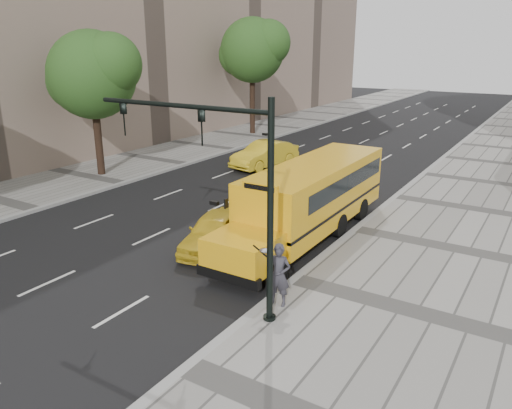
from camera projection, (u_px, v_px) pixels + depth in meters
The scene contains 12 objects.
ground at pixel (239, 208), 24.30m from camera, with size 140.00×140.00×0.00m, color black.
sidewalk_museum at pixel (511, 261), 18.23m from camera, with size 12.00×140.00×0.15m, color gray.
sidewalk_far at pixel (86, 177), 29.81m from camera, with size 6.00×140.00×0.15m, color gray.
curb_museum at pixel (355, 230), 21.25m from camera, with size 0.30×140.00×0.15m, color gray.
curb_far at pixel (122, 184), 28.30m from camera, with size 0.30×140.00×0.15m, color gray.
tree_b at pixel (93, 74), 28.31m from camera, with size 5.62×5.00×8.46m.
tree_c at pixel (253, 50), 41.73m from camera, with size 6.03×5.36×9.82m.
school_bus at pixel (312, 194), 20.50m from camera, with size 2.96×11.56×3.19m.
taxi_near at pixel (215, 231), 19.35m from camera, with size 1.71×4.25×1.45m, color gold.
taxi_far at pixel (265, 154), 32.26m from camera, with size 1.75×5.02×1.65m, color gold.
pedestrian at pixel (279, 275), 14.78m from camera, with size 0.71×0.46×1.94m, color #312F37.
traffic_signal at pixel (227, 179), 13.77m from camera, with size 6.18×0.36×6.40m.
Camera 1 is at (12.93, -19.11, 7.66)m, focal length 35.00 mm.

